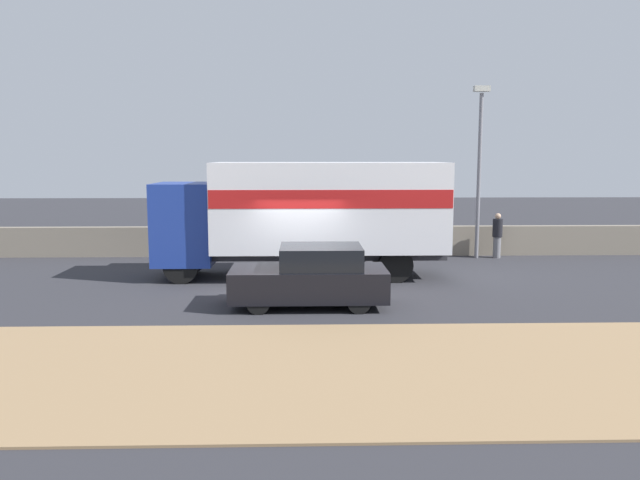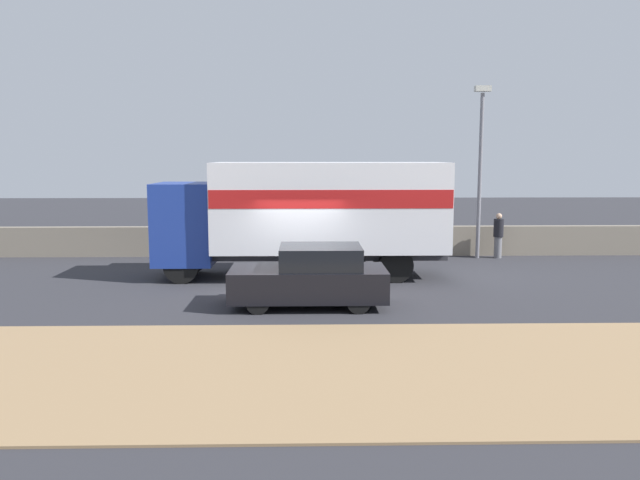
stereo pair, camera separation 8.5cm
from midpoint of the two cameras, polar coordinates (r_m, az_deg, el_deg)
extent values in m
plane|color=#2D2D33|center=(16.70, -1.72, -5.12)|extent=(80.00, 80.00, 0.00)
cube|color=#937551|center=(11.04, -1.98, -11.77)|extent=(60.00, 5.69, 0.04)
cube|color=gray|center=(23.31, -1.58, -0.10)|extent=(60.00, 0.35, 1.10)
cylinder|color=slate|center=(23.33, 14.51, 5.61)|extent=(0.14, 0.14, 5.93)
cube|color=beige|center=(23.44, 14.77, 13.24)|extent=(0.56, 0.28, 0.20)
cube|color=navy|center=(19.37, -12.03, 1.52)|extent=(1.76, 2.11, 2.44)
cube|color=black|center=(19.51, -14.55, 2.92)|extent=(0.06, 1.80, 1.07)
cube|color=#2D2D33|center=(19.17, 1.01, -1.22)|extent=(6.99, 1.43, 0.25)
cube|color=white|center=(19.00, 1.02, 3.11)|extent=(6.99, 2.59, 2.65)
cube|color=red|center=(18.98, 1.02, 4.01)|extent=(6.96, 2.61, 0.53)
cylinder|color=black|center=(18.67, -12.44, -2.34)|extent=(1.02, 0.28, 1.02)
cylinder|color=black|center=(20.39, -11.48, -1.48)|extent=(1.02, 0.28, 1.02)
cylinder|color=black|center=(18.51, 7.08, -2.31)|extent=(1.02, 0.28, 1.02)
cylinder|color=black|center=(20.24, 6.36, -1.44)|extent=(1.02, 0.28, 1.02)
cylinder|color=black|center=(18.36, 2.75, -2.34)|extent=(1.02, 0.28, 1.02)
cylinder|color=black|center=(20.10, 2.40, -1.46)|extent=(1.02, 0.28, 1.02)
cube|color=black|center=(15.45, -0.94, -3.95)|extent=(3.84, 1.77, 0.75)
cube|color=black|center=(15.34, 0.21, -1.57)|extent=(2.00, 1.62, 0.55)
cylinder|color=black|center=(14.81, -5.55, -5.70)|extent=(0.56, 0.20, 0.56)
cylinder|color=black|center=(16.30, -5.15, -4.46)|extent=(0.56, 0.20, 0.56)
cylinder|color=black|center=(14.83, 3.71, -5.67)|extent=(0.56, 0.20, 0.56)
cylinder|color=black|center=(16.31, 3.25, -4.44)|extent=(0.56, 0.20, 0.56)
cylinder|color=slate|center=(23.74, 16.05, -0.65)|extent=(0.28, 0.28, 0.78)
cylinder|color=black|center=(23.65, 16.11, 1.07)|extent=(0.36, 0.36, 0.65)
sphere|color=tan|center=(23.61, 16.15, 2.11)|extent=(0.21, 0.21, 0.21)
camera|label=1|loc=(0.04, -89.86, 0.02)|focal=35.00mm
camera|label=2|loc=(0.04, 90.14, -0.02)|focal=35.00mm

